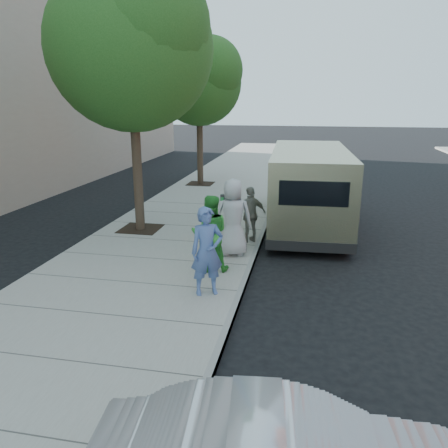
{
  "coord_description": "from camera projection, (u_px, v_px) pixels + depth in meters",
  "views": [
    {
      "loc": [
        2.73,
        -9.79,
        4.02
      ],
      "look_at": [
        0.77,
        0.17,
        1.1
      ],
      "focal_mm": 35.0,
      "sensor_mm": 36.0,
      "label": 1
    }
  ],
  "objects": [
    {
      "name": "ground",
      "position": [
        192.0,
        267.0,
        10.84
      ],
      "size": [
        120.0,
        120.0,
        0.0
      ],
      "primitive_type": "plane",
      "color": "black",
      "rests_on": "ground"
    },
    {
      "name": "person_striped_polo",
      "position": [
        251.0,
        215.0,
        12.09
      ],
      "size": [
        0.98,
        0.82,
        1.56
      ],
      "primitive_type": "imported",
      "rotation": [
        0.0,
        0.0,
        3.72
      ],
      "color": "gray",
      "rests_on": "sidewalk"
    },
    {
      "name": "parking_meter",
      "position": [
        226.0,
        210.0,
        11.34
      ],
      "size": [
        0.32,
        0.21,
        1.49
      ],
      "rotation": [
        0.0,
        0.0,
        -0.37
      ],
      "color": "gray",
      "rests_on": "sidewalk"
    },
    {
      "name": "curb_face",
      "position": [
        250.0,
        268.0,
        10.56
      ],
      "size": [
        0.12,
        60.0,
        0.16
      ],
      "primitive_type": "cube",
      "color": "gray",
      "rests_on": "ground"
    },
    {
      "name": "sidewalk",
      "position": [
        154.0,
        261.0,
        11.01
      ],
      "size": [
        5.0,
        60.0,
        0.15
      ],
      "primitive_type": "cube",
      "color": "gray",
      "rests_on": "ground"
    },
    {
      "name": "tree_near",
      "position": [
        132.0,
        41.0,
        12.0
      ],
      "size": [
        4.62,
        4.6,
        7.53
      ],
      "color": "black",
      "rests_on": "sidewalk"
    },
    {
      "name": "van",
      "position": [
        309.0,
        186.0,
        13.92
      ],
      "size": [
        2.53,
        6.85,
        2.51
      ],
      "rotation": [
        0.0,
        0.0,
        0.04
      ],
      "color": "tan",
      "rests_on": "ground"
    },
    {
      "name": "person_green_shirt",
      "position": [
        210.0,
        233.0,
        10.01
      ],
      "size": [
        1.0,
        0.86,
        1.79
      ],
      "primitive_type": "imported",
      "rotation": [
        0.0,
        0.0,
        3.38
      ],
      "color": "green",
      "rests_on": "sidewalk"
    },
    {
      "name": "person_officer",
      "position": [
        207.0,
        251.0,
        8.78
      ],
      "size": [
        0.79,
        0.68,
        1.83
      ],
      "primitive_type": "imported",
      "rotation": [
        0.0,
        0.0,
        0.45
      ],
      "color": "#4D68A5",
      "rests_on": "sidewalk"
    },
    {
      "name": "tree_far",
      "position": [
        200.0,
        79.0,
        19.35
      ],
      "size": [
        3.92,
        3.8,
        6.49
      ],
      "color": "black",
      "rests_on": "sidewalk"
    },
    {
      "name": "person_gray_shirt",
      "position": [
        233.0,
        217.0,
        11.0
      ],
      "size": [
        1.08,
        0.83,
        1.98
      ],
      "primitive_type": "imported",
      "rotation": [
        0.0,
        0.0,
        3.36
      ],
      "color": "#B5B6B8",
      "rests_on": "sidewalk"
    }
  ]
}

